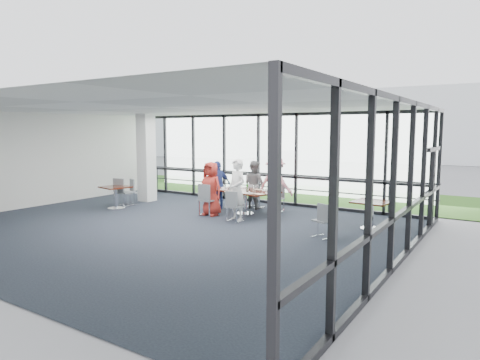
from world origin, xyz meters
The scene contains 43 objects.
floor centered at (0.00, 0.00, -0.01)m, with size 12.00×10.00×0.02m, color #1E232E.
ceiling centered at (0.00, 0.00, 3.20)m, with size 12.00×10.00×0.04m, color silver.
wall_left centered at (-6.00, 0.00, 1.60)m, with size 0.10×10.00×3.20m, color silver.
curtain_wall_back centered at (0.00, 5.00, 1.60)m, with size 12.00×0.10×3.20m, color white.
curtain_wall_right centered at (6.00, 0.00, 1.60)m, with size 0.10×10.00×3.20m, color white.
exit_door centered at (6.00, 3.75, 1.05)m, with size 0.12×1.60×2.10m, color black.
structural_column centered at (-3.60, 3.00, 1.60)m, with size 0.50×0.50×3.20m, color silver.
apron centered at (0.00, 10.00, -0.02)m, with size 80.00×70.00×0.02m, color gray.
grass_strip centered at (0.00, 8.00, 0.01)m, with size 80.00×5.00×0.01m, color #35611C.
hangar_main centered at (4.00, 32.00, 3.00)m, with size 24.00×10.00×6.00m, color white.
hangar_aux centered at (-18.00, 28.00, 2.00)m, with size 10.00×6.00×4.00m, color white.
guard_rail centered at (0.00, 5.60, 0.50)m, with size 0.06×0.06×12.00m, color #2D2D33.
main_table centered at (0.79, 2.84, 0.64)m, with size 2.27×1.57×0.75m.
side_table_left centered at (-3.32, 1.27, 0.63)m, with size 1.00×1.00×0.75m.
side_table_right centered at (4.71, 2.88, 0.64)m, with size 0.97×0.97×0.75m.
diner_near_left centered at (0.02, 2.09, 0.83)m, with size 0.81×0.53×1.65m, color #AD2A21.
diner_near_right centered at (1.11, 1.89, 0.90)m, with size 0.65×0.48×1.79m, color white.
diner_far_left centered at (0.53, 3.83, 0.80)m, with size 0.78×0.48×1.61m, color slate.
diner_far_right centered at (1.47, 3.57, 0.89)m, with size 1.15×0.60×1.79m, color pink.
diner_end centered at (-0.47, 3.15, 0.80)m, with size 0.93×0.51×1.59m, color navy.
chair_main_nl centered at (-0.03, 2.01, 0.48)m, with size 0.47×0.47×0.96m, color slate, non-canonical shape.
chair_main_nr centered at (1.15, 1.70, 0.44)m, with size 0.43×0.43×0.88m, color slate, non-canonical shape.
chair_main_fl centered at (0.47, 4.04, 0.46)m, with size 0.45×0.45×0.92m, color slate, non-canonical shape.
chair_main_fr centered at (1.45, 3.67, 0.44)m, with size 0.43×0.43×0.87m, color slate, non-canonical shape.
chair_main_end centered at (-0.68, 3.25, 0.42)m, with size 0.41×0.41×0.85m, color slate, non-canonical shape.
chair_spare_la centered at (-3.48, 1.77, 0.48)m, with size 0.47×0.47×0.95m, color slate, non-canonical shape.
chair_spare_lb centered at (-3.48, 2.06, 0.43)m, with size 0.42×0.42×0.86m, color slate, non-canonical shape.
chair_spare_r centered at (3.98, 1.32, 0.42)m, with size 0.41×0.41×0.84m, color slate, non-canonical shape.
plate_nl centered at (0.13, 2.60, 0.76)m, with size 0.28×0.28×0.01m, color white.
plate_nr centered at (1.25, 2.31, 0.76)m, with size 0.27×0.27×0.01m, color white.
plate_fl centered at (0.33, 3.28, 0.76)m, with size 0.28×0.28×0.01m, color white.
plate_fr centered at (1.38, 3.11, 0.76)m, with size 0.26×0.26×0.01m, color white.
plate_end centered at (-0.09, 2.99, 0.76)m, with size 0.25×0.25×0.01m, color white.
tumbler_a centered at (0.51, 2.60, 0.83)m, with size 0.08×0.08×0.15m, color white.
tumbler_b centered at (1.06, 2.56, 0.82)m, with size 0.07×0.07×0.14m, color white.
tumbler_c centered at (0.96, 3.10, 0.83)m, with size 0.08×0.08×0.15m, color white.
tumbler_d centered at (0.03, 2.81, 0.82)m, with size 0.07×0.07×0.15m, color white.
menu_a centered at (0.53, 2.36, 0.75)m, with size 0.32×0.22×0.00m, color white.
menu_b centered at (1.55, 2.38, 0.75)m, with size 0.33×0.23×0.00m, color white.
menu_c centered at (1.05, 3.21, 0.75)m, with size 0.29×0.20×0.00m, color white.
condiment_caddy centered at (0.83, 2.94, 0.77)m, with size 0.10×0.07×0.04m, color black.
ketchup_bottle centered at (0.84, 2.88, 0.84)m, with size 0.06×0.06×0.18m, color maroon.
green_bottle centered at (0.86, 2.84, 0.85)m, with size 0.05×0.05×0.20m, color #167B1A.
Camera 1 is at (7.78, -8.35, 2.60)m, focal length 32.00 mm.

